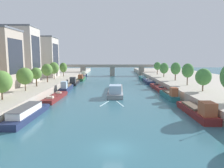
{
  "coord_description": "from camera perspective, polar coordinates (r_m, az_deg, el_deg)",
  "views": [
    {
      "loc": [
        -0.17,
        -23.18,
        10.82
      ],
      "look_at": [
        0.0,
        37.72,
        2.88
      ],
      "focal_mm": 32.83,
      "sensor_mm": 36.0,
      "label": 1
    }
  ],
  "objects": [
    {
      "name": "bridge_far",
      "position": [
        121.58,
        -0.08,
        4.29
      ],
      "size": [
        58.59,
        4.4,
        6.58
      ],
      "color": "gray",
      "rests_on": "ground"
    },
    {
      "name": "moored_boat_left_end",
      "position": [
        114.72,
        -7.9,
        2.46
      ],
      "size": [
        2.52,
        12.31,
        3.52
      ],
      "color": "#1E284C",
      "rests_on": "ground"
    },
    {
      "name": "moored_boat_right_downstream",
      "position": [
        89.23,
        9.96,
        0.74
      ],
      "size": [
        3.31,
        15.3,
        2.26
      ],
      "color": "#1E284C",
      "rests_on": "ground"
    },
    {
      "name": "moored_boat_right_lone",
      "position": [
        105.29,
        8.43,
        1.73
      ],
      "size": [
        3.27,
        14.84,
        2.1
      ],
      "color": "#23666B",
      "rests_on": "ground"
    },
    {
      "name": "moored_boat_left_second",
      "position": [
        99.61,
        -8.64,
        1.61
      ],
      "size": [
        3.18,
        14.8,
        2.97
      ],
      "color": "#235633",
      "rests_on": "ground"
    },
    {
      "name": "tree_left_far",
      "position": [
        83.22,
        -16.07,
        4.3
      ],
      "size": [
        3.93,
        3.93,
        6.64
      ],
      "color": "brown",
      "rests_on": "quay_left"
    },
    {
      "name": "moored_boat_right_end",
      "position": [
        56.4,
        15.56,
        -2.86
      ],
      "size": [
        2.27,
        12.24,
        3.41
      ],
      "color": "#23666B",
      "rests_on": "ground"
    },
    {
      "name": "tree_right_midway",
      "position": [
        104.35,
        12.37,
        4.92
      ],
      "size": [
        3.51,
        3.51,
        6.19
      ],
      "color": "brown",
      "rests_on": "quay_right"
    },
    {
      "name": "tree_left_past_mid",
      "position": [
        46.49,
        -28.66,
        0.54
      ],
      "size": [
        4.21,
        4.21,
        5.89
      ],
      "color": "brown",
      "rests_on": "quay_left"
    },
    {
      "name": "tree_right_third",
      "position": [
        79.24,
        17.14,
        4.14
      ],
      "size": [
        3.61,
        3.61,
        6.67
      ],
      "color": "brown",
      "rests_on": "quay_right"
    },
    {
      "name": "moored_boat_left_downstream",
      "position": [
        55.38,
        -15.61,
        -3.53
      ],
      "size": [
        3.28,
        14.67,
        2.16
      ],
      "color": "maroon",
      "rests_on": "ground"
    },
    {
      "name": "tree_left_second",
      "position": [
        63.81,
        -20.53,
        2.73
      ],
      "size": [
        3.23,
        3.23,
        5.52
      ],
      "color": "brown",
      "rests_on": "quay_left"
    },
    {
      "name": "quay_right",
      "position": [
        86.39,
        24.08,
        0.36
      ],
      "size": [
        36.0,
        170.0,
        2.34
      ],
      "primitive_type": "cube",
      "color": "#B7AD9E",
      "rests_on": "ground"
    },
    {
      "name": "wake_behind_barge",
      "position": [
        48.39,
        -0.09,
        -5.47
      ],
      "size": [
        5.6,
        5.99,
        0.03
      ],
      "color": "#A5D1DB",
      "rests_on": "ground"
    },
    {
      "name": "building_left_far_end",
      "position": [
        94.49,
        -20.18,
        7.06
      ],
      "size": [
        16.25,
        10.88,
        17.2
      ],
      "color": "#BCB2A8",
      "rests_on": "quay_left"
    },
    {
      "name": "moored_boat_left_near",
      "position": [
        39.71,
        -22.69,
        -7.5
      ],
      "size": [
        3.44,
        14.93,
        2.34
      ],
      "color": "#1E284C",
      "rests_on": "ground"
    },
    {
      "name": "tree_right_far",
      "position": [
        91.99,
        14.13,
        4.29
      ],
      "size": [
        3.83,
        3.83,
        6.16
      ],
      "color": "brown",
      "rests_on": "quay_right"
    },
    {
      "name": "tree_right_second",
      "position": [
        56.23,
        23.93,
        1.83
      ],
      "size": [
        3.87,
        3.87,
        5.76
      ],
      "color": "brown",
      "rests_on": "quay_right"
    },
    {
      "name": "tree_right_nearest",
      "position": [
        66.73,
        20.17,
        3.54
      ],
      "size": [
        3.52,
        3.52,
        6.68
      ],
      "color": "brown",
      "rests_on": "quay_right"
    },
    {
      "name": "ground_plane",
      "position": [
        25.58,
        0.25,
        -17.59
      ],
      "size": [
        400.0,
        400.0,
        0.0
      ],
      "primitive_type": "plane",
      "color": "#336675"
    },
    {
      "name": "building_left_tall",
      "position": [
        79.43,
        -24.22,
        7.58
      ],
      "size": [
        11.19,
        9.79,
        19.16
      ],
      "color": "#BCB2A8",
      "rests_on": "quay_left"
    },
    {
      "name": "moored_boat_right_second",
      "position": [
        71.77,
        12.52,
        -0.94
      ],
      "size": [
        2.86,
        15.76,
        2.23
      ],
      "color": "maroon",
      "rests_on": "ground"
    },
    {
      "name": "quay_left",
      "position": [
        86.25,
        -24.19,
        0.35
      ],
      "size": [
        36.0,
        170.0,
        2.34
      ],
      "primitive_type": "cube",
      "color": "#B7AD9E",
      "rests_on": "ground"
    },
    {
      "name": "tree_left_distant",
      "position": [
        94.07,
        -13.58,
        4.48
      ],
      "size": [
        3.32,
        3.32,
        6.16
      ],
      "color": "brown",
      "rests_on": "quay_left"
    },
    {
      "name": "moored_boat_left_gap_after",
      "position": [
        84.36,
        -10.63,
        0.56
      ],
      "size": [
        3.31,
        14.14,
        3.24
      ],
      "color": "black",
      "rests_on": "ground"
    },
    {
      "name": "tree_left_midway",
      "position": [
        56.35,
        -23.29,
        2.02
      ],
      "size": [
        4.05,
        4.05,
        5.92
      ],
      "color": "brown",
      "rests_on": "quay_left"
    },
    {
      "name": "moored_boat_right_midway",
      "position": [
        41.4,
        22.46,
        -6.83
      ],
      "size": [
        2.95,
        14.38,
        3.5
      ],
      "color": "maroon",
      "rests_on": "ground"
    },
    {
      "name": "barge_midriver",
      "position": [
        62.19,
        0.85,
        -1.69
      ],
      "size": [
        5.04,
        23.28,
        3.34
      ],
      "color": "gray",
      "rests_on": "ground"
    },
    {
      "name": "tree_left_by_lamp",
      "position": [
        73.44,
        -17.8,
        3.77
      ],
      "size": [
        3.65,
        3.65,
        6.32
      ],
      "color": "brown",
      "rests_on": "quay_left"
    },
    {
      "name": "moored_boat_left_far",
      "position": [
        68.67,
        -12.71,
        -0.96
      ],
      "size": [
        2.53,
        12.92,
        3.44
      ],
      "color": "#1E284C",
      "rests_on": "ground"
    }
  ]
}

